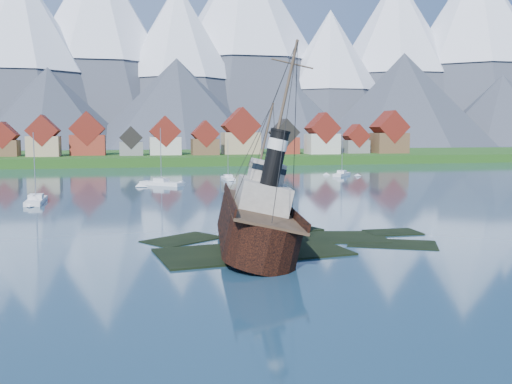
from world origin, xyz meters
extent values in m
plane|color=#1B384D|center=(0.00, 0.00, 0.00)|extent=(1400.00, 1400.00, 0.00)
cube|color=black|center=(-3.00, -2.00, -0.32)|extent=(19.08, 11.42, 1.00)
cube|color=black|center=(6.00, 4.00, -0.38)|extent=(15.15, 9.76, 1.00)
cube|color=black|center=(2.00, 9.00, -0.28)|extent=(11.45, 9.06, 1.00)
cube|color=black|center=(12.00, -1.00, -0.42)|extent=(10.27, 8.34, 1.00)
cube|color=black|center=(-9.00, 6.00, -0.40)|extent=(9.42, 8.68, 1.00)
cube|color=black|center=(15.00, 5.00, -0.35)|extent=(6.00, 4.00, 1.00)
cube|color=#214814|center=(0.00, 170.00, 0.00)|extent=(600.00, 80.00, 3.20)
cube|color=#3F3D38|center=(0.00, 132.00, 0.00)|extent=(600.00, 2.50, 2.00)
cube|color=brown|center=(-56.00, 153.00, 5.75)|extent=(9.00, 8.00, 5.50)
cube|color=maroon|center=(-56.00, 153.00, 10.12)|extent=(9.16, 8.16, 9.16)
cube|color=tan|center=(-43.00, 150.00, 6.40)|extent=(10.50, 9.00, 6.80)
cube|color=maroon|center=(-43.00, 150.00, 11.69)|extent=(10.69, 9.18, 10.69)
cube|color=maroon|center=(-29.00, 156.00, 6.60)|extent=(12.00, 8.50, 7.20)
cube|color=maroon|center=(-29.00, 156.00, 12.36)|extent=(12.22, 8.67, 12.22)
cube|color=slate|center=(-14.00, 151.00, 5.40)|extent=(8.00, 7.00, 4.80)
cube|color=black|center=(-14.00, 151.00, 9.24)|extent=(8.15, 7.14, 8.15)
cube|color=beige|center=(-2.00, 154.00, 6.20)|extent=(11.00, 9.50, 6.40)
cube|color=maroon|center=(-2.00, 154.00, 11.38)|extent=(11.20, 9.69, 11.20)
cube|color=brown|center=(12.00, 150.00, 5.90)|extent=(9.50, 8.00, 5.80)
cube|color=maroon|center=(12.00, 150.00, 10.51)|extent=(9.67, 8.16, 9.67)
cube|color=tan|center=(26.00, 155.00, 7.00)|extent=(13.50, 10.00, 8.00)
cube|color=maroon|center=(26.00, 155.00, 13.43)|extent=(13.75, 10.20, 13.75)
cube|color=maroon|center=(42.00, 152.00, 6.10)|extent=(10.00, 8.50, 6.20)
cube|color=black|center=(42.00, 152.00, 11.00)|extent=(10.18, 8.67, 10.18)
cube|color=beige|center=(56.00, 149.00, 6.75)|extent=(11.50, 9.00, 7.50)
cube|color=maroon|center=(56.00, 149.00, 12.57)|extent=(11.71, 9.18, 11.71)
cube|color=slate|center=(71.00, 153.00, 5.50)|extent=(9.00, 7.50, 5.00)
cube|color=maroon|center=(71.00, 153.00, 9.62)|extent=(9.16, 7.65, 9.16)
cube|color=brown|center=(84.00, 151.00, 6.90)|extent=(12.50, 10.00, 7.80)
cube|color=maroon|center=(84.00, 151.00, 13.05)|extent=(12.73, 10.20, 12.73)
cone|color=#2D333D|center=(-100.00, 455.00, 73.00)|extent=(180.00, 180.00, 150.00)
cone|color=white|center=(-100.00, 455.00, 103.00)|extent=(111.60, 111.60, 90.00)
cone|color=#2D333D|center=(-40.00, 495.00, 88.00)|extent=(210.00, 210.00, 180.00)
cone|color=white|center=(-40.00, 495.00, 124.00)|extent=(130.20, 130.20, 108.00)
cone|color=#2D333D|center=(30.00, 470.00, 70.50)|extent=(170.00, 170.00, 145.00)
cone|color=white|center=(30.00, 470.00, 99.50)|extent=(105.40, 105.40, 87.00)
cone|color=#2D333D|center=(100.00, 515.00, 98.00)|extent=(240.00, 240.00, 200.00)
cone|color=white|center=(100.00, 515.00, 138.00)|extent=(148.80, 148.80, 120.00)
cone|color=#2D333D|center=(170.00, 460.00, 60.50)|extent=(150.00, 150.00, 125.00)
cone|color=white|center=(170.00, 460.00, 85.50)|extent=(93.00, 93.00, 75.00)
cone|color=#2D333D|center=(250.00, 490.00, 83.00)|extent=(200.00, 200.00, 170.00)
cone|color=white|center=(250.00, 490.00, 117.00)|extent=(124.00, 124.00, 102.00)
cone|color=#2D333D|center=(330.00, 475.00, 93.00)|extent=(230.00, 230.00, 190.00)
cone|color=white|center=(330.00, 475.00, 131.00)|extent=(142.60, 142.60, 114.00)
cone|color=#2D333D|center=(-70.00, 374.00, 27.00)|extent=(120.00, 120.00, 58.00)
cone|color=#2D333D|center=(20.00, 369.00, 31.00)|extent=(136.00, 136.00, 66.00)
cone|color=#2D333D|center=(110.00, 373.00, 23.00)|extent=(110.00, 110.00, 50.00)
cone|color=#2D333D|center=(200.00, 370.00, 35.50)|extent=(150.00, 150.00, 75.00)
cone|color=#2D333D|center=(290.00, 371.00, 28.00)|extent=(124.00, 124.00, 60.00)
cube|color=black|center=(-2.64, 1.04, 2.07)|extent=(6.41, 18.46, 3.85)
cone|color=black|center=(-2.64, 13.01, 2.07)|extent=(6.41, 6.41, 6.41)
cylinder|color=black|center=(-2.64, -8.19, 2.07)|extent=(6.41, 6.41, 3.85)
cube|color=#4C3826|center=(-2.64, 1.04, 4.09)|extent=(6.28, 24.35, 0.23)
cube|color=black|center=(-5.72, 1.04, 4.50)|extent=(0.18, 23.58, 0.82)
cube|color=black|center=(0.43, 1.04, 4.50)|extent=(0.18, 23.58, 0.82)
cube|color=#ADA89E|center=(-2.64, -0.33, 5.46)|extent=(4.76, 7.78, 2.75)
cube|color=#ADA89E|center=(-2.64, 0.58, 7.84)|extent=(3.30, 3.66, 2.01)
cylinder|color=black|center=(-2.64, -3.36, 9.40)|extent=(1.74, 1.74, 5.13)
cylinder|color=silver|center=(-2.64, -3.36, 10.68)|extent=(1.83, 1.83, 1.01)
cylinder|color=#473828|center=(-2.64, 8.36, 9.67)|extent=(0.26, 0.26, 10.99)
cylinder|color=#473828|center=(-2.64, -1.25, 14.80)|extent=(0.29, 0.29, 11.90)
cube|color=silver|center=(-29.48, 42.51, 0.10)|extent=(2.64, 9.83, 1.24)
cube|color=silver|center=(-29.48, 42.51, 1.08)|extent=(2.21, 2.78, 0.72)
cylinder|color=gray|center=(-29.48, 42.51, 6.08)|extent=(0.14, 0.14, 10.72)
cube|color=silver|center=(-7.99, 68.38, 0.11)|extent=(9.25, 8.26, 1.33)
cube|color=silver|center=(-7.99, 68.38, 1.16)|extent=(3.54, 3.46, 0.77)
cylinder|color=gray|center=(-7.99, 68.38, 6.52)|extent=(0.15, 0.15, 11.50)
cube|color=silver|center=(39.31, 84.74, 0.10)|extent=(7.04, 8.09, 1.22)
cube|color=silver|center=(39.31, 84.74, 1.06)|extent=(2.98, 3.07, 0.71)
cylinder|color=gray|center=(39.31, 84.74, 5.98)|extent=(0.14, 0.14, 10.54)
cube|color=silver|center=(8.43, 79.57, 0.09)|extent=(2.17, 8.63, 1.04)
cube|color=silver|center=(8.43, 79.57, 0.91)|extent=(1.90, 2.42, 0.60)
cylinder|color=gray|center=(8.43, 79.57, 5.09)|extent=(0.12, 0.12, 8.97)
camera|label=1|loc=(-14.31, -54.78, 11.73)|focal=40.00mm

